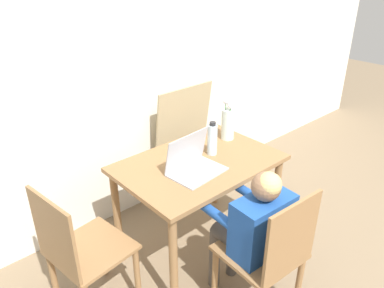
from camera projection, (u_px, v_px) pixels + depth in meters
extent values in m
cube|color=white|center=(144.00, 54.00, 2.76)|extent=(6.40, 0.05, 2.50)
cube|color=olive|center=(199.00, 163.00, 2.44)|extent=(1.04, 0.70, 0.03)
cylinder|color=olive|center=(174.00, 264.00, 2.12)|extent=(0.05, 0.05, 0.67)
cylinder|color=olive|center=(275.00, 200.00, 2.68)|extent=(0.05, 0.05, 0.67)
cylinder|color=olive|center=(117.00, 215.00, 2.52)|extent=(0.05, 0.05, 0.67)
cylinder|color=olive|center=(216.00, 168.00, 3.08)|extent=(0.05, 0.05, 0.67)
cube|color=olive|center=(259.00, 252.00, 2.07)|extent=(0.43, 0.43, 0.02)
cube|color=olive|center=(292.00, 239.00, 1.84)|extent=(0.38, 0.04, 0.43)
cylinder|color=olive|center=(255.00, 251.00, 2.38)|extent=(0.04, 0.04, 0.42)
cylinder|color=olive|center=(215.00, 277.00, 2.20)|extent=(0.04, 0.04, 0.42)
cylinder|color=olive|center=(299.00, 284.00, 2.14)|extent=(0.04, 0.04, 0.42)
cube|color=olive|center=(91.00, 249.00, 2.09)|extent=(0.45, 0.45, 0.02)
cube|color=olive|center=(54.00, 235.00, 1.86)|extent=(0.07, 0.38, 0.43)
cylinder|color=olive|center=(137.00, 276.00, 2.20)|extent=(0.04, 0.04, 0.42)
cylinder|color=olive|center=(102.00, 249.00, 2.40)|extent=(0.04, 0.04, 0.42)
cylinder|color=olive|center=(54.00, 280.00, 2.17)|extent=(0.04, 0.04, 0.42)
cube|color=#1E4C9E|center=(262.00, 226.00, 1.99)|extent=(0.35, 0.20, 0.34)
sphere|color=#936B4C|center=(266.00, 187.00, 1.88)|extent=(0.15, 0.15, 0.15)
sphere|color=#D8BC72|center=(269.00, 185.00, 1.86)|extent=(0.13, 0.13, 0.13)
cylinder|color=#4C4742|center=(251.00, 230.00, 2.20)|extent=(0.11, 0.29, 0.09)
cylinder|color=#4C4742|center=(232.00, 241.00, 2.12)|extent=(0.11, 0.29, 0.09)
cylinder|color=#4C4742|center=(233.00, 247.00, 2.41)|extent=(0.07, 0.07, 0.44)
cylinder|color=#4C4742|center=(215.00, 258.00, 2.32)|extent=(0.07, 0.07, 0.44)
cylinder|color=#1E4C9E|center=(252.00, 196.00, 2.21)|extent=(0.07, 0.24, 0.06)
cylinder|color=#1E4C9E|center=(216.00, 214.00, 2.05)|extent=(0.07, 0.24, 0.06)
cube|color=#B2B2B7|center=(197.00, 172.00, 2.30)|extent=(0.35, 0.26, 0.01)
cube|color=silver|center=(197.00, 171.00, 2.30)|extent=(0.31, 0.19, 0.00)
cube|color=#B2B2B7|center=(187.00, 150.00, 2.30)|extent=(0.34, 0.08, 0.23)
cube|color=silver|center=(186.00, 150.00, 2.31)|extent=(0.30, 0.07, 0.20)
cylinder|color=silver|center=(228.00, 124.00, 2.69)|extent=(0.09, 0.09, 0.23)
cylinder|color=#3D7A38|center=(229.00, 118.00, 2.69)|extent=(0.01, 0.01, 0.22)
sphere|color=white|center=(230.00, 104.00, 2.64)|extent=(0.04, 0.04, 0.04)
cylinder|color=#3D7A38|center=(225.00, 117.00, 2.67)|extent=(0.01, 0.01, 0.24)
sphere|color=white|center=(226.00, 101.00, 2.61)|extent=(0.04, 0.04, 0.04)
cylinder|color=#3D7A38|center=(230.00, 120.00, 2.65)|extent=(0.01, 0.01, 0.22)
sphere|color=white|center=(231.00, 106.00, 2.61)|extent=(0.04, 0.04, 0.04)
cylinder|color=silver|center=(212.00, 140.00, 2.48)|extent=(0.07, 0.07, 0.21)
cylinder|color=#262628|center=(213.00, 124.00, 2.43)|extent=(0.04, 0.04, 0.02)
cube|color=tan|center=(182.00, 142.00, 3.15)|extent=(0.54, 0.15, 0.99)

